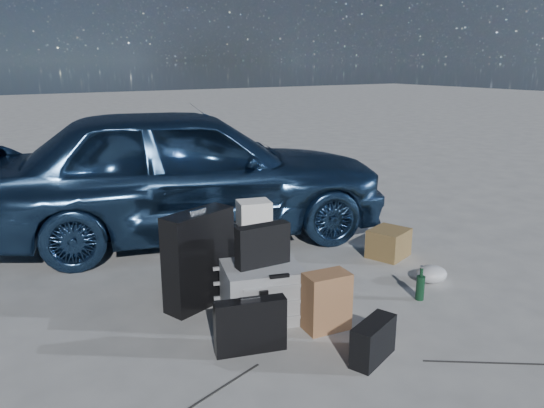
# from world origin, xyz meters

# --- Properties ---
(ground) EXTENTS (60.00, 60.00, 0.00)m
(ground) POSITION_xyz_m (0.00, 0.00, 0.00)
(ground) COLOR #B8B7B3
(ground) RESTS_ON ground
(car) EXTENTS (4.44, 2.72, 1.41)m
(car) POSITION_xyz_m (-0.00, 2.36, 0.71)
(car) COLOR #2E507C
(car) RESTS_ON ground
(pelican_case) EXTENTS (0.66, 0.59, 0.40)m
(pelican_case) POSITION_xyz_m (-0.31, 0.31, 0.20)
(pelican_case) COLOR #A4A6A9
(pelican_case) RESTS_ON ground
(laptop_bag) EXTENTS (0.41, 0.12, 0.30)m
(laptop_bag) POSITION_xyz_m (-0.29, 0.33, 0.55)
(laptop_bag) COLOR black
(laptop_bag) RESTS_ON pelican_case
(briefcase) EXTENTS (0.47, 0.23, 0.36)m
(briefcase) POSITION_xyz_m (-0.62, -0.06, 0.18)
(briefcase) COLOR black
(briefcase) RESTS_ON ground
(suitcase_left) EXTENTS (0.61, 0.38, 0.74)m
(suitcase_left) POSITION_xyz_m (-0.61, 0.75, 0.37)
(suitcase_left) COLOR black
(suitcase_left) RESTS_ON ground
(suitcase_right) EXTENTS (0.48, 0.28, 0.54)m
(suitcase_right) POSITION_xyz_m (-0.07, 0.81, 0.27)
(suitcase_right) COLOR black
(suitcase_right) RESTS_ON ground
(white_carton) EXTENTS (0.30, 0.26, 0.20)m
(white_carton) POSITION_xyz_m (-0.09, 0.79, 0.64)
(white_carton) COLOR white
(white_carton) RESTS_ON suitcase_right
(duffel_bag) EXTENTS (0.86, 0.58, 0.40)m
(duffel_bag) POSITION_xyz_m (-0.30, 1.18, 0.20)
(duffel_bag) COLOR black
(duffel_bag) RESTS_ON ground
(flat_box_white) EXTENTS (0.45, 0.34, 0.08)m
(flat_box_white) POSITION_xyz_m (-0.31, 1.18, 0.44)
(flat_box_white) COLOR white
(flat_box_white) RESTS_ON duffel_bag
(flat_box_black) EXTENTS (0.27, 0.19, 0.06)m
(flat_box_black) POSITION_xyz_m (-0.30, 1.16, 0.50)
(flat_box_black) COLOR black
(flat_box_black) RESTS_ON flat_box_white
(kraft_bag) EXTENTS (0.33, 0.22, 0.42)m
(kraft_bag) POSITION_xyz_m (-0.02, -0.08, 0.21)
(kraft_bag) COLOR #91653F
(kraft_bag) RESTS_ON ground
(cardboard_box) EXTENTS (0.44, 0.42, 0.27)m
(cardboard_box) POSITION_xyz_m (1.37, 0.74, 0.14)
(cardboard_box) COLOR olive
(cardboard_box) RESTS_ON ground
(plastic_bag) EXTENTS (0.31, 0.29, 0.15)m
(plastic_bag) POSITION_xyz_m (1.24, 0.09, 0.07)
(plastic_bag) COLOR silver
(plastic_bag) RESTS_ON ground
(messenger_bag) EXTENTS (0.40, 0.26, 0.26)m
(messenger_bag) POSITION_xyz_m (-0.01, -0.56, 0.13)
(messenger_bag) COLOR black
(messenger_bag) RESTS_ON ground
(green_bottle) EXTENTS (0.08, 0.08, 0.27)m
(green_bottle) POSITION_xyz_m (0.90, -0.10, 0.13)
(green_bottle) COLOR #10331C
(green_bottle) RESTS_ON ground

